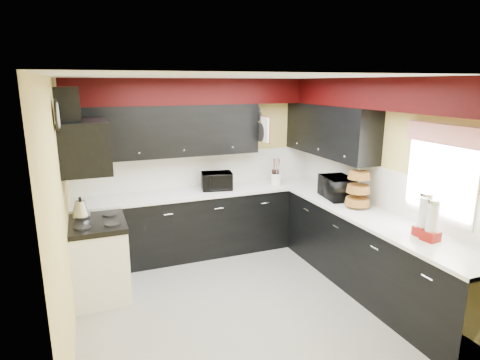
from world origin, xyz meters
The scene contains 35 objects.
ground centered at (0.00, 0.00, 0.00)m, with size 3.60×3.60×0.00m, color gray.
wall_back centered at (0.00, 1.80, 1.25)m, with size 3.60×0.06×2.50m, color #E0C666.
wall_right centered at (1.80, 0.00, 1.25)m, with size 0.06×3.60×2.50m, color #E0C666.
wall_left centered at (-1.80, 0.00, 1.25)m, with size 0.06×3.60×2.50m, color #E0C666.
ceiling centered at (0.00, 0.00, 2.50)m, with size 3.60×3.60×0.06m, color white.
cab_back centered at (0.00, 1.50, 0.45)m, with size 3.60×0.60×0.90m, color black.
cab_right centered at (1.50, -0.30, 0.45)m, with size 0.60×3.00×0.90m, color black.
counter_back centered at (0.00, 1.50, 0.92)m, with size 3.62×0.64×0.04m, color white.
counter_right centered at (1.50, -0.30, 0.92)m, with size 0.64×3.02×0.04m, color white.
splash_back centered at (0.00, 1.79, 1.19)m, with size 3.60×0.02×0.50m, color white.
splash_right centered at (1.79, 0.00, 1.19)m, with size 0.02×3.60×0.50m, color white.
upper_back centered at (-0.50, 1.62, 1.80)m, with size 2.60×0.35×0.70m, color black.
upper_right centered at (1.62, 0.90, 1.80)m, with size 0.35×1.80×0.70m, color black.
soffit_back centered at (0.00, 1.62, 2.33)m, with size 3.60×0.36×0.35m, color black.
soffit_right centered at (1.62, -0.18, 2.33)m, with size 0.36×3.24×0.35m, color black.
stove centered at (-1.50, 0.75, 0.43)m, with size 0.60×0.75×0.86m, color white.
cooktop centered at (-1.50, 0.75, 0.89)m, with size 0.62×0.77×0.06m, color black.
hood centered at (-1.55, 0.75, 1.78)m, with size 0.50×0.78×0.55m, color black.
hood_duct centered at (-1.68, 0.75, 2.20)m, with size 0.24×0.40×0.40m, color black.
window centered at (1.79, -0.90, 1.55)m, with size 0.03×0.86×0.96m, color white, non-canonical shape.
valance centered at (1.73, -0.90, 1.95)m, with size 0.04×0.88×0.20m, color red.
pan_top centered at (0.82, 1.55, 2.00)m, with size 0.03×0.22×0.40m, color black, non-canonical shape.
pan_mid centered at (0.82, 1.42, 1.75)m, with size 0.03×0.28×0.46m, color black, non-canonical shape.
pan_low centered at (0.82, 1.68, 1.72)m, with size 0.03×0.24×0.42m, color black, non-canonical shape.
cut_board centered at (0.83, 1.30, 1.80)m, with size 0.03×0.26×0.35m, color white.
baskets centered at (1.52, 0.05, 1.18)m, with size 0.27×0.27×0.50m, color brown, non-canonical shape.
clock centered at (-1.77, 0.25, 2.15)m, with size 0.03×0.30×0.30m, color black, non-canonical shape.
deco_plate centered at (1.77, -0.35, 2.25)m, with size 0.03×0.24×0.24m, color white, non-canonical shape.
toaster_oven centered at (0.18, 1.50, 1.06)m, with size 0.43×0.36×0.25m, color black.
microwave centered at (1.54, 0.49, 1.08)m, with size 0.52×0.35×0.29m, color black.
utensil_crock centered at (1.10, 1.45, 1.02)m, with size 0.16×0.16×0.17m, color white.
knife_block centered at (1.10, 1.49, 1.04)m, with size 0.09×0.13×0.20m, color black.
kettle centered at (-1.66, 0.99, 1.02)m, with size 0.21×0.21×0.19m, color #ADAEB2, non-canonical shape.
dispenser_a centered at (1.55, -0.97, 1.16)m, with size 0.16×0.16×0.43m, color #58030A, non-canonical shape.
dispenser_b centered at (1.52, -1.09, 1.14)m, with size 0.14×0.14×0.39m, color #710603, non-canonical shape.
Camera 1 is at (-1.55, -3.83, 2.45)m, focal length 30.00 mm.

